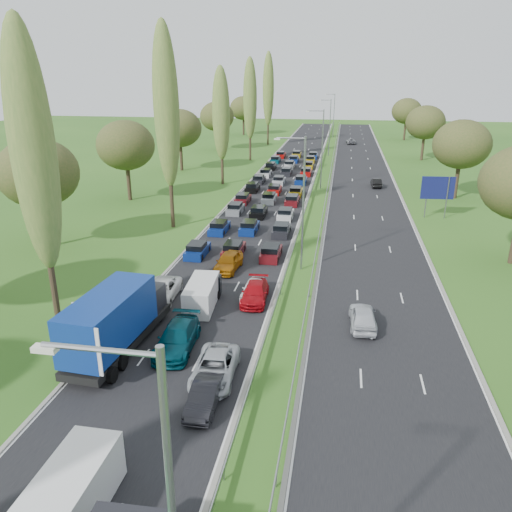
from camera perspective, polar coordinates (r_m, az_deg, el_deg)
The scene contains 24 objects.
ground at distance 81.61m, azimuth 7.44°, elevation 7.91°, with size 260.00×260.00×0.00m, color #2C591B.
near_carriageway at distance 84.58m, azimuth 2.91°, elevation 8.48°, with size 10.50×215.00×0.04m, color black.
far_carriageway at distance 84.07m, azimuth 12.16°, elevation 7.99°, with size 10.50×215.00×0.04m, color black.
central_reservation at distance 83.94m, azimuth 7.54°, elevation 8.63°, with size 2.36×215.00×0.32m.
lamp_columns at distance 78.61m, azimuth 7.56°, elevation 11.89°, with size 0.18×140.18×12.00m.
poplar_row at distance 70.76m, azimuth -6.19°, elevation 16.27°, with size 2.80×127.80×22.44m.
woodland_left at distance 69.72m, azimuth -15.82°, elevation 11.71°, with size 8.00×166.00×11.10m.
woodland_right at distance 69.04m, azimuth 23.83°, elevation 10.72°, with size 8.00×153.00×11.10m.
traffic_queue_fill at distance 79.64m, azimuth 2.48°, elevation 8.09°, with size 9.09×68.88×0.80m.
near_car_2 at distance 40.23m, azimuth -10.82°, elevation -3.92°, with size 2.43×5.26×1.46m, color white.
near_car_7 at distance 33.02m, azimuth -8.99°, elevation -9.24°, with size 2.25×5.54×1.61m, color #043845.
near_car_8 at distance 45.43m, azimuth -3.19°, elevation -0.65°, with size 1.90×4.72×1.61m, color #BC6C0C.
near_car_9 at distance 27.77m, azimuth -5.88°, elevation -15.60°, with size 1.42×4.07×1.34m, color black.
near_car_10 at distance 29.89m, azimuth -4.74°, elevation -12.62°, with size 2.38×5.15×1.43m, color #ADB2B7.
near_car_11 at distance 39.29m, azimuth -0.12°, elevation -4.21°, with size 1.93×4.75×1.38m, color #A40A11.
near_car_12 at distance 40.07m, azimuth -0.34°, elevation -3.75°, with size 1.56×3.88×1.32m, color white.
far_car_0 at distance 36.19m, azimuth 12.13°, elevation -6.78°, with size 1.80×4.48×1.53m, color silver.
far_car_1 at distance 82.48m, azimuth 13.57°, elevation 8.15°, with size 1.43×4.10×1.35m, color black.
far_car_2 at distance 135.19m, azimuth 10.79°, elevation 12.78°, with size 2.24×4.86×1.35m, color slate.
blue_lorry at distance 33.16m, azimuth -15.65°, elevation -6.99°, with size 2.79×10.06×4.25m.
white_van_front at distance 23.11m, azimuth -20.29°, elevation -24.09°, with size 2.23×5.68×2.28m.
white_van_rear at distance 38.57m, azimuth -6.14°, elevation -4.26°, with size 2.00×5.09×2.04m.
info_sign at distance 36.73m, azimuth -19.11°, elevation -6.06°, with size 1.49×0.37×2.10m.
direction_sign at distance 65.62m, azimuth 20.04°, elevation 7.13°, with size 4.00×0.40×5.20m.
Camera 1 is at (7.69, 0.20, 16.79)m, focal length 35.00 mm.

